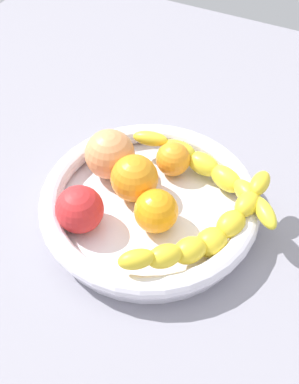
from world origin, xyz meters
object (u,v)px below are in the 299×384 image
at_px(tomato_red, 80,209).
at_px(peach_blush, 110,154).
at_px(fruit_bowl, 150,203).
at_px(banana_draped_right, 211,171).
at_px(banana_draped_left, 209,233).
at_px(orange_front, 134,178).
at_px(orange_mid_left, 171,158).
at_px(orange_mid_right, 156,211).

xyz_separation_m(tomato_red, peach_blush, (0.01, -0.10, 0.00)).
xyz_separation_m(fruit_bowl, peach_blush, (0.08, -0.03, 0.03)).
relative_size(banana_draped_right, tomato_red, 3.88).
relative_size(banana_draped_left, banana_draped_right, 0.91).
relative_size(banana_draped_right, orange_front, 3.73).
relative_size(banana_draped_left, orange_front, 3.39).
bearing_deg(orange_mid_left, banana_draped_left, 133.63).
xyz_separation_m(banana_draped_right, peach_blush, (0.14, 0.04, 0.01)).
xyz_separation_m(banana_draped_left, tomato_red, (0.16, 0.04, 0.00)).
distance_m(fruit_bowl, orange_mid_right, 0.04).
distance_m(fruit_bowl, orange_front, 0.04).
relative_size(orange_front, peach_blush, 0.91).
xyz_separation_m(banana_draped_left, peach_blush, (0.18, -0.06, 0.01)).
height_order(banana_draped_left, orange_mid_right, orange_mid_right).
bearing_deg(tomato_red, banana_draped_right, -130.97).
distance_m(orange_mid_left, peach_blush, 0.09).
relative_size(fruit_bowl, orange_mid_left, 5.99).
relative_size(banana_draped_left, tomato_red, 3.53).
height_order(banana_draped_left, orange_mid_left, banana_draped_left).
relative_size(banana_draped_right, peach_blush, 3.41).
bearing_deg(fruit_bowl, banana_draped_left, 163.87).
bearing_deg(banana_draped_right, tomato_red, 49.03).
bearing_deg(fruit_bowl, tomato_red, 46.04).
height_order(fruit_bowl, orange_mid_left, orange_mid_left).
height_order(orange_front, orange_mid_right, orange_front).
height_order(orange_mid_left, tomato_red, tomato_red).
height_order(orange_front, peach_blush, peach_blush).
height_order(fruit_bowl, banana_draped_left, banana_draped_left).
height_order(fruit_bowl, orange_front, orange_front).
bearing_deg(fruit_bowl, orange_front, -20.27).
bearing_deg(peach_blush, banana_draped_left, 160.77).
xyz_separation_m(banana_draped_right, orange_mid_right, (0.04, 0.10, 0.00)).
bearing_deg(fruit_bowl, orange_mid_right, 131.46).
bearing_deg(orange_front, fruit_bowl, 159.73).
bearing_deg(orange_front, peach_blush, -24.14).
bearing_deg(fruit_bowl, banana_draped_right, -127.97).
height_order(orange_mid_right, peach_blush, peach_blush).
bearing_deg(orange_mid_right, orange_mid_left, -76.13).
height_order(banana_draped_right, orange_mid_right, orange_mid_right).
height_order(orange_front, tomato_red, orange_front).
bearing_deg(orange_front, orange_mid_right, 144.89).
bearing_deg(peach_blush, orange_mid_left, -151.43).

